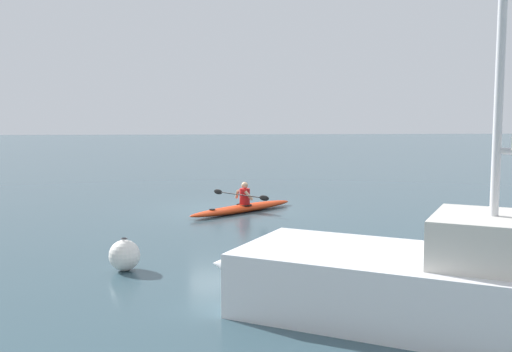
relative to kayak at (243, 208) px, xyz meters
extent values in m
plane|color=#334C56|center=(0.44, -0.40, -0.12)|extent=(160.00, 160.00, 0.00)
ellipsoid|color=red|center=(0.00, 0.00, 0.00)|extent=(3.64, 3.22, 0.24)
torus|color=black|center=(-0.03, -0.03, 0.10)|extent=(0.72, 0.72, 0.04)
cylinder|color=black|center=(0.98, 0.84, 0.11)|extent=(0.18, 0.18, 0.02)
cylinder|color=red|center=(-0.06, -0.05, 0.37)|extent=(0.33, 0.33, 0.50)
sphere|color=tan|center=(-0.06, -0.05, 0.73)|extent=(0.21, 0.21, 0.21)
cylinder|color=black|center=(0.09, 0.08, 0.44)|extent=(1.38, 1.61, 0.03)
ellipsoid|color=black|center=(-0.59, 0.87, 0.44)|extent=(0.29, 0.33, 0.17)
ellipsoid|color=black|center=(0.77, -0.72, 0.44)|extent=(0.29, 0.33, 0.17)
cylinder|color=tan|center=(-0.17, 0.20, 0.43)|extent=(0.31, 0.20, 0.34)
cylinder|color=tan|center=(0.17, -0.20, 0.43)|extent=(0.16, 0.32, 0.34)
cone|color=white|center=(0.66, 8.51, 0.37)|extent=(1.25, 1.26, 0.93)
sphere|color=silver|center=(2.76, 6.80, 0.18)|extent=(0.61, 0.61, 0.61)
torus|color=#333338|center=(2.76, 6.80, 0.52)|extent=(0.12, 0.12, 0.02)
camera|label=1|loc=(1.14, 18.11, 2.90)|focal=40.60mm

